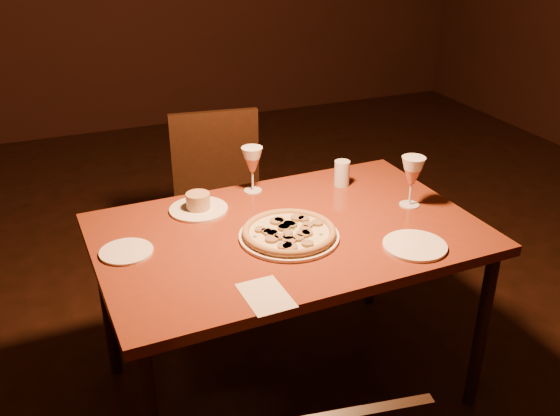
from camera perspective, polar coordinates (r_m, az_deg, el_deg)
name	(u,v)px	position (r m, az deg, el deg)	size (l,w,h in m)	color
floor	(326,358)	(2.87, 4.25, -13.48)	(7.00, 7.00, 0.00)	black
dining_table	(288,245)	(2.32, 0.75, -3.39)	(1.42, 0.94, 0.75)	maroon
chair_far	(221,197)	(3.10, -5.41, 1.04)	(0.50, 0.50, 0.91)	black
pizza_plate	(289,233)	(2.23, 0.83, -2.27)	(0.36, 0.36, 0.04)	white
ramekin_saucer	(198,205)	(2.44, -7.48, 0.27)	(0.23, 0.23, 0.07)	white
wine_glass_far	(252,170)	(2.56, -2.54, 3.53)	(0.09, 0.09, 0.19)	#BF6D4F
wine_glass_right	(412,182)	(2.48, 11.94, 2.37)	(0.09, 0.09, 0.20)	#BF6D4F
water_tumbler	(342,173)	(2.64, 5.68, 3.18)	(0.07, 0.07, 0.11)	silver
side_plate_left	(126,252)	(2.20, -13.88, -3.90)	(0.18, 0.18, 0.01)	white
side_plate_near	(415,246)	(2.22, 12.22, -3.39)	(0.22, 0.22, 0.01)	white
menu_card	(266,295)	(1.92, -1.31, -8.00)	(0.13, 0.19, 0.00)	beige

